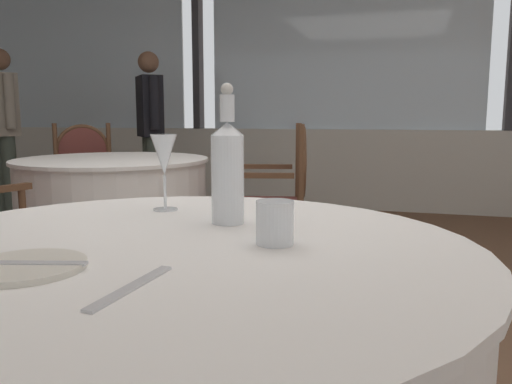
{
  "coord_description": "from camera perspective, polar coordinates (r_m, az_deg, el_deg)",
  "views": [
    {
      "loc": [
        0.68,
        -1.8,
        0.98
      ],
      "look_at": [
        0.34,
        -0.64,
        0.8
      ],
      "focal_mm": 35.76,
      "sensor_mm": 36.0,
      "label": 1
    }
  ],
  "objects": [
    {
      "name": "water_tumbler",
      "position": [
        0.98,
        2.13,
        -3.44
      ],
      "size": [
        0.07,
        0.07,
        0.08
      ],
      "primitive_type": "cylinder",
      "color": "white",
      "rests_on": "foreground_table"
    },
    {
      "name": "dinner_fork",
      "position": [
        0.76,
        -13.74,
        -10.27
      ],
      "size": [
        0.03,
        0.2,
        0.0
      ],
      "primitive_type": "cube",
      "rotation": [
        0.0,
        0.0,
        1.52
      ],
      "color": "silver",
      "rests_on": "foreground_table"
    },
    {
      "name": "ground_plane",
      "position": [
        2.16,
        -4.15,
        -18.7
      ],
      "size": [
        13.48,
        13.48,
        0.0
      ],
      "primitive_type": "plane",
      "color": "brown"
    },
    {
      "name": "background_table_1",
      "position": [
        3.18,
        -15.54,
        -3.0
      ],
      "size": [
        1.13,
        1.13,
        0.74
      ],
      "color": "white",
      "rests_on": "ground_plane"
    },
    {
      "name": "butter_knife",
      "position": [
        0.91,
        -24.43,
        -7.27
      ],
      "size": [
        0.2,
        0.07,
        0.0
      ],
      "primitive_type": "cube",
      "rotation": [
        0.0,
        0.0,
        0.27
      ],
      "color": "silver",
      "rests_on": "foreground_table"
    },
    {
      "name": "window_wall_far",
      "position": [
        5.56,
        9.49,
        9.74
      ],
      "size": [
        10.37,
        0.14,
        2.81
      ],
      "color": "beige",
      "rests_on": "ground_plane"
    },
    {
      "name": "dining_chair_1_1",
      "position": [
        2.99,
        2.7,
        0.06
      ],
      "size": [
        0.56,
        0.61,
        0.94
      ],
      "rotation": [
        0.0,
        0.0,
        9.66
      ],
      "color": "brown",
      "rests_on": "ground_plane"
    },
    {
      "name": "diner_person_1",
      "position": [
        5.59,
        -26.41,
        6.97
      ],
      "size": [
        0.47,
        0.35,
        1.63
      ],
      "rotation": [
        0.0,
        0.0,
        4.2
      ],
      "color": "#424C42",
      "rests_on": "ground_plane"
    },
    {
      "name": "diner_person_0",
      "position": [
        5.21,
        -11.75,
        7.49
      ],
      "size": [
        0.38,
        0.43,
        1.61
      ],
      "rotation": [
        0.0,
        0.0,
        0.7
      ],
      "color": "#424C42",
      "rests_on": "ground_plane"
    },
    {
      "name": "wine_glass",
      "position": [
        1.34,
        -10.25,
        3.89
      ],
      "size": [
        0.07,
        0.07,
        0.2
      ],
      "color": "white",
      "rests_on": "foreground_table"
    },
    {
      "name": "side_plate",
      "position": [
        0.91,
        -24.41,
        -7.59
      ],
      "size": [
        0.19,
        0.19,
        0.01
      ],
      "primitive_type": "cylinder",
      "color": "silver",
      "rests_on": "foreground_table"
    },
    {
      "name": "dining_chair_1_2",
      "position": [
        4.12,
        -18.44,
        1.87
      ],
      "size": [
        0.66,
        0.66,
        0.93
      ],
      "rotation": [
        0.0,
        0.0,
        11.76
      ],
      "color": "brown",
      "rests_on": "ground_plane"
    },
    {
      "name": "water_bottle",
      "position": [
        1.16,
        -3.19,
        2.61
      ],
      "size": [
        0.08,
        0.08,
        0.32
      ],
      "color": "white",
      "rests_on": "foreground_table"
    }
  ]
}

